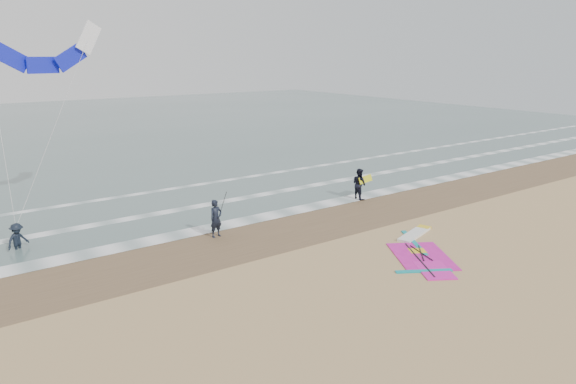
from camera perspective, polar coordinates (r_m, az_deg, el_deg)
ground at (r=21.17m, az=10.24°, el=-8.24°), size 120.00×120.00×0.00m
sea_water at (r=63.59m, az=-22.31°, el=6.48°), size 120.00×80.00×0.02m
wet_sand_band at (r=25.41m, az=0.59°, el=-3.96°), size 120.00×5.00×0.01m
foam_waterline at (r=28.94m, az=-4.57°, el=-1.55°), size 120.00×9.15×0.02m
windsurf_rig at (r=23.25m, az=14.54°, el=-6.23°), size 5.34×5.06×0.13m
person_standing at (r=24.11m, az=-8.00°, el=-2.94°), size 0.72×0.55×1.79m
person_walking at (r=30.38m, az=7.91°, el=0.90°), size 0.70×0.90×1.84m
person_wading at (r=25.30m, az=-27.92°, el=-4.02°), size 1.16×0.99×1.55m
held_pole at (r=24.12m, az=-7.41°, el=-1.87°), size 0.17×0.86×1.82m
carried_kiteboard at (r=30.52m, az=8.61°, el=1.41°), size 1.30×0.51×0.39m
surf_kite at (r=28.30m, az=-25.76°, el=13.89°), size 6.01×4.07×8.96m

